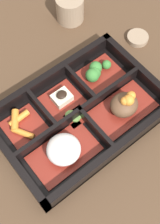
# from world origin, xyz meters

# --- Properties ---
(ground_plane) EXTENTS (3.00, 3.00, 0.00)m
(ground_plane) POSITION_xyz_m (0.00, 0.00, 0.00)
(ground_plane) COLOR #4C3523
(bento_base) EXTENTS (0.34, 0.23, 0.01)m
(bento_base) POSITION_xyz_m (0.00, 0.00, 0.01)
(bento_base) COLOR black
(bento_base) RESTS_ON ground_plane
(bento_rim) EXTENTS (0.34, 0.23, 0.04)m
(bento_rim) POSITION_xyz_m (0.00, -0.00, 0.02)
(bento_rim) COLOR black
(bento_rim) RESTS_ON ground_plane
(bowl_stew) EXTENTS (0.13, 0.08, 0.06)m
(bowl_stew) POSITION_xyz_m (-0.08, 0.05, 0.03)
(bowl_stew) COLOR maroon
(bowl_stew) RESTS_ON bento_base
(bowl_rice) EXTENTS (0.13, 0.08, 0.04)m
(bowl_rice) POSITION_xyz_m (0.08, 0.05, 0.03)
(bowl_rice) COLOR maroon
(bowl_rice) RESTS_ON bento_base
(bowl_greens) EXTENTS (0.09, 0.07, 0.04)m
(bowl_greens) POSITION_xyz_m (-0.09, -0.05, 0.02)
(bowl_greens) COLOR maroon
(bowl_greens) RESTS_ON bento_base
(bowl_tofu) EXTENTS (0.08, 0.07, 0.03)m
(bowl_tofu) POSITION_xyz_m (0.01, -0.05, 0.02)
(bowl_tofu) COLOR maroon
(bowl_tofu) RESTS_ON bento_base
(bowl_carrots) EXTENTS (0.08, 0.08, 0.02)m
(bowl_carrots) POSITION_xyz_m (0.11, -0.05, 0.02)
(bowl_carrots) COLOR maroon
(bowl_carrots) RESTS_ON bento_base
(bowl_pickles) EXTENTS (0.04, 0.04, 0.01)m
(bowl_pickles) POSITION_xyz_m (0.01, -0.00, 0.01)
(bowl_pickles) COLOR maroon
(bowl_pickles) RESTS_ON bento_base
(tea_cup) EXTENTS (0.07, 0.07, 0.06)m
(tea_cup) POSITION_xyz_m (-0.15, -0.23, 0.03)
(tea_cup) COLOR gray
(tea_cup) RESTS_ON ground_plane
(sauce_dish) EXTENTS (0.05, 0.05, 0.01)m
(sauce_dish) POSITION_xyz_m (-0.24, -0.08, 0.01)
(sauce_dish) COLOR gray
(sauce_dish) RESTS_ON ground_plane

